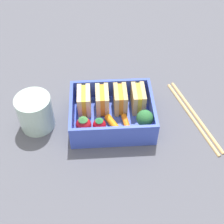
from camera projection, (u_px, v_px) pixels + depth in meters
The scene contains 14 objects.
ground_plane at pixel (112, 124), 63.47cm from camera, with size 120.00×120.00×2.00cm, color #50525E.
bento_tray at pixel (112, 119), 62.29cm from camera, with size 16.10×12.90×1.20cm, color blue.
bento_rim at pixel (112, 110), 60.28cm from camera, with size 16.10×12.90×4.20cm.
sandwich_left at pixel (84, 101), 61.56cm from camera, with size 2.54×5.00×4.70cm.
sandwich_center_left at pixel (102, 100), 61.71cm from camera, with size 2.54×5.00×4.70cm.
sandwich_center at pixel (120, 99), 61.85cm from camera, with size 2.54×5.00×4.70cm.
sandwich_center_right at pixel (138, 99), 61.99cm from camera, with size 2.54×5.00×4.70cm.
strawberry_far_left at pixel (84, 125), 58.44cm from camera, with size 2.98×2.98×3.58cm.
strawberry_left at pixel (99, 125), 58.70cm from camera, with size 2.55×2.55×3.15cm.
carrot_stick_left at pixel (113, 124), 59.82cm from camera, with size 1.35×1.35×4.13cm, color orange.
carrot_stick_far_left at pixel (126, 123), 59.99cm from camera, with size 1.12×1.12×4.21cm, color orange.
broccoli_floret at pixel (145, 119), 57.92cm from camera, with size 3.22×3.22×4.49cm.
chopstick_pair at pixel (194, 115), 63.37cm from camera, with size 7.42×19.93×0.70cm.
drinking_glass at pixel (35, 114), 59.25cm from camera, with size 6.74×6.74×7.13cm, color silver.
Camera 1 is at (-2.40, -40.72, 47.69)cm, focal length 50.00 mm.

